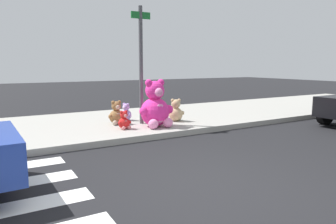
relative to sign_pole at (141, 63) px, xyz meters
name	(u,v)px	position (x,y,z in m)	size (l,w,h in m)	color
ground_plane	(209,188)	(-1.00, -4.40, -1.85)	(60.00, 60.00, 0.00)	black
sidewalk	(98,125)	(-1.00, 0.80, -1.77)	(28.00, 4.40, 0.15)	#9E9B93
sign_pole	(141,63)	(0.00, 0.00, 0.00)	(0.56, 0.11, 3.20)	#4C4C51
plush_pink_large	(156,108)	(0.13, -0.59, -1.19)	(0.98, 0.85, 1.26)	#F22D93
plush_lavender	(126,113)	(-0.20, 0.67, -1.49)	(0.37, 0.36, 0.52)	#B28CD8
plush_brown	(117,115)	(-0.64, 0.26, -1.43)	(0.51, 0.44, 0.66)	olive
plush_red	(124,122)	(-0.72, -0.48, -1.51)	(0.37, 0.33, 0.48)	red
plush_white	(152,112)	(0.54, 0.45, -1.48)	(0.38, 0.37, 0.53)	white
plush_tan	(176,112)	(1.03, -0.15, -1.43)	(0.47, 0.48, 0.66)	tan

